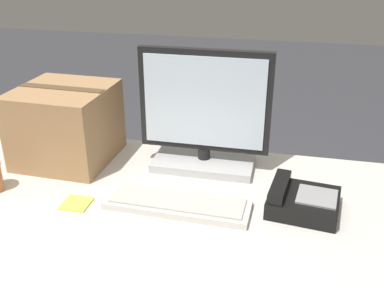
{
  "coord_description": "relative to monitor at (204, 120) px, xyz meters",
  "views": [
    {
      "loc": [
        0.53,
        -1.14,
        1.5
      ],
      "look_at": [
        0.24,
        0.15,
        0.88
      ],
      "focal_mm": 42.0,
      "sensor_mm": 36.0,
      "label": 1
    }
  ],
  "objects": [
    {
      "name": "sticky_note_pad",
      "position": [
        -0.34,
        -0.34,
        -0.18
      ],
      "size": [
        0.08,
        0.08,
        0.01
      ],
      "color": "#E5DB4C",
      "rests_on": "office_desk"
    },
    {
      "name": "desk_phone",
      "position": [
        0.35,
        -0.22,
        -0.15
      ],
      "size": [
        0.23,
        0.21,
        0.08
      ],
      "rotation": [
        0.0,
        0.0,
        -0.13
      ],
      "color": "black",
      "rests_on": "office_desk"
    },
    {
      "name": "office_desk",
      "position": [
        -0.26,
        -0.29,
        -0.55
      ],
      "size": [
        1.8,
        0.9,
        0.73
      ],
      "color": "beige",
      "rests_on": "ground_plane"
    },
    {
      "name": "keyboard",
      "position": [
        -0.03,
        -0.29,
        -0.17
      ],
      "size": [
        0.45,
        0.15,
        0.03
      ],
      "rotation": [
        0.0,
        0.0,
        -0.03
      ],
      "color": "beige",
      "rests_on": "office_desk"
    },
    {
      "name": "cardboard_box",
      "position": [
        -0.5,
        -0.05,
        -0.04
      ],
      "size": [
        0.33,
        0.34,
        0.28
      ],
      "rotation": [
        0.0,
        0.0,
        -0.04
      ],
      "color": "#9E754C",
      "rests_on": "office_desk"
    },
    {
      "name": "monitor",
      "position": [
        0.0,
        0.0,
        0.0
      ],
      "size": [
        0.46,
        0.2,
        0.43
      ],
      "color": "#B7B7B7",
      "rests_on": "office_desk"
    }
  ]
}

